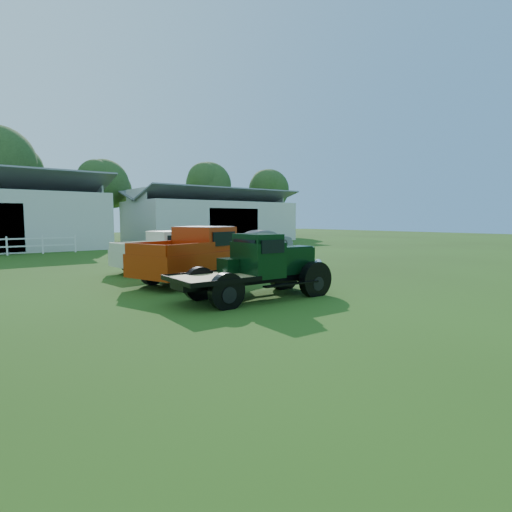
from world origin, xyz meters
TOP-DOWN VIEW (x-y plane):
  - ground at (0.00, 0.00)m, footprint 120.00×120.00m
  - shed_right at (14.00, 27.00)m, footprint 16.80×9.20m
  - tree_c at (5.00, 33.00)m, footprint 5.40×5.40m
  - tree_d at (18.00, 34.00)m, footprint 6.00×6.00m
  - tree_e at (26.00, 32.00)m, footprint 5.70×5.70m
  - vintage_flatbed at (-0.93, -0.23)m, footprint 4.73×2.03m
  - red_pickup at (-0.53, 3.45)m, footprint 5.93×3.73m
  - white_pickup at (-0.32, 6.96)m, footprint 4.83×2.37m
  - misc_car_blue at (5.38, 13.91)m, footprint 4.72×3.43m
  - misc_car_grey at (11.60, 14.85)m, footprint 4.41×1.94m

SIDE VIEW (x-z plane):
  - ground at x=0.00m, z-range 0.00..0.00m
  - misc_car_grey at x=11.60m, z-range 0.00..1.41m
  - misc_car_blue at x=5.38m, z-range 0.00..1.49m
  - white_pickup at x=-0.32m, z-range 0.00..1.71m
  - vintage_flatbed at x=-0.93m, z-range 0.00..1.85m
  - red_pickup at x=-0.53m, z-range 0.00..2.02m
  - shed_right at x=14.00m, z-range 0.00..5.20m
  - tree_c at x=5.00m, z-range 0.00..9.00m
  - tree_e at x=26.00m, z-range 0.00..9.50m
  - tree_d at x=18.00m, z-range 0.00..10.00m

